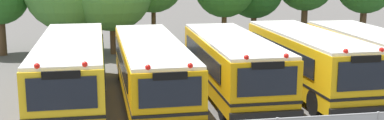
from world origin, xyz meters
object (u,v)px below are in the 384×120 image
(school_bus_3, at_px, (308,60))
(school_bus_4, at_px, (375,58))
(school_bus_0, at_px, (72,68))
(school_bus_2, at_px, (232,63))
(school_bus_1, at_px, (151,67))

(school_bus_3, xyz_separation_m, school_bus_4, (3.19, 0.07, -0.05))
(school_bus_0, xyz_separation_m, school_bus_4, (13.13, -0.20, -0.03))
(school_bus_4, bearing_deg, school_bus_2, 0.02)
(school_bus_0, height_order, school_bus_2, school_bus_0)
(school_bus_1, bearing_deg, school_bus_3, 177.07)
(school_bus_0, height_order, school_bus_3, school_bus_3)
(school_bus_0, distance_m, school_bus_4, 13.13)
(school_bus_3, relative_size, school_bus_4, 0.95)
(school_bus_1, xyz_separation_m, school_bus_2, (3.41, -0.09, 0.04))
(school_bus_4, bearing_deg, school_bus_1, -0.20)
(school_bus_2, bearing_deg, school_bus_3, 177.46)
(school_bus_0, bearing_deg, school_bus_2, 178.88)
(school_bus_1, distance_m, school_bus_3, 6.75)
(school_bus_1, height_order, school_bus_2, school_bus_2)
(school_bus_0, bearing_deg, school_bus_1, 179.51)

